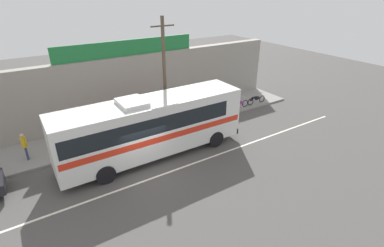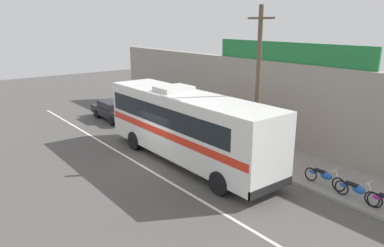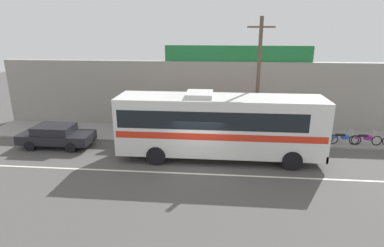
# 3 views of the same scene
# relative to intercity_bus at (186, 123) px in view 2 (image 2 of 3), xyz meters

# --- Properties ---
(ground_plane) EXTENTS (70.00, 70.00, 0.00)m
(ground_plane) POSITION_rel_intercity_bus_xyz_m (-1.00, -1.32, -2.07)
(ground_plane) COLOR #4F4C49
(sidewalk_slab) EXTENTS (30.00, 3.60, 0.14)m
(sidewalk_slab) POSITION_rel_intercity_bus_xyz_m (-1.00, 3.88, -2.00)
(sidewalk_slab) COLOR gray
(sidewalk_slab) RESTS_ON ground_plane
(storefront_facade) EXTENTS (30.00, 0.70, 4.80)m
(storefront_facade) POSITION_rel_intercity_bus_xyz_m (-1.00, 6.03, 0.33)
(storefront_facade) COLOR gray
(storefront_facade) RESTS_ON ground_plane
(storefront_billboard) EXTENTS (10.28, 0.12, 1.10)m
(storefront_billboard) POSITION_rel_intercity_bus_xyz_m (1.22, 6.03, 3.28)
(storefront_billboard) COLOR #1E7538
(storefront_billboard) RESTS_ON storefront_facade
(road_center_stripe) EXTENTS (30.00, 0.14, 0.01)m
(road_center_stripe) POSITION_rel_intercity_bus_xyz_m (-1.00, -2.12, -2.06)
(road_center_stripe) COLOR silver
(road_center_stripe) RESTS_ON ground_plane
(intercity_bus) EXTENTS (11.15, 2.65, 3.78)m
(intercity_bus) POSITION_rel_intercity_bus_xyz_m (0.00, 0.00, 0.00)
(intercity_bus) COLOR silver
(intercity_bus) RESTS_ON ground_plane
(parked_car) EXTENTS (4.40, 1.91, 1.37)m
(parked_car) POSITION_rel_intercity_bus_xyz_m (-9.94, 0.90, -1.33)
(parked_car) COLOR black
(parked_car) RESTS_ON ground_plane
(utility_pole) EXTENTS (1.60, 0.22, 7.59)m
(utility_pole) POSITION_rel_intercity_bus_xyz_m (2.32, 2.59, 2.00)
(utility_pole) COLOR brown
(utility_pole) RESTS_ON sidewalk_slab
(motorcycle_red) EXTENTS (1.96, 0.56, 0.94)m
(motorcycle_red) POSITION_rel_intercity_bus_xyz_m (6.20, 2.73, -1.50)
(motorcycle_red) COLOR black
(motorcycle_red) RESTS_ON sidewalk_slab
(motorcycle_blue) EXTENTS (1.87, 0.56, 0.94)m
(motorcycle_blue) POSITION_rel_intercity_bus_xyz_m (7.73, 2.55, -1.50)
(motorcycle_blue) COLOR black
(motorcycle_blue) RESTS_ON sidewalk_slab
(pedestrian_near_shop) EXTENTS (0.30, 0.48, 1.68)m
(pedestrian_near_shop) POSITION_rel_intercity_bus_xyz_m (-6.50, 3.35, -0.94)
(pedestrian_near_shop) COLOR navy
(pedestrian_near_shop) RESTS_ON sidewalk_slab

